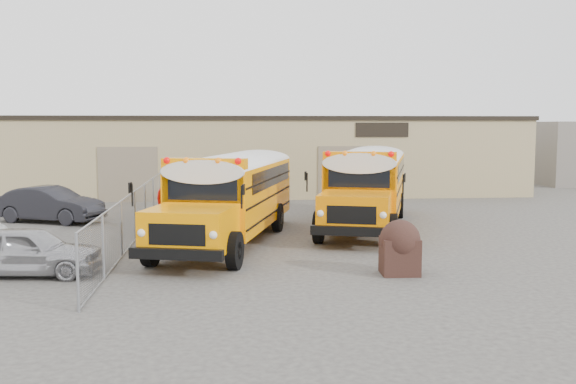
{
  "coord_description": "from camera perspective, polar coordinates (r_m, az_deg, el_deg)",
  "views": [
    {
      "loc": [
        -2.69,
        -20.32,
        4.15
      ],
      "look_at": [
        -0.34,
        4.04,
        1.6
      ],
      "focal_mm": 40.0,
      "sensor_mm": 36.0,
      "label": 1
    }
  ],
  "objects": [
    {
      "name": "warehouse",
      "position": [
        40.44,
        -1.69,
        3.43
      ],
      "size": [
        30.2,
        10.2,
        4.67
      ],
      "color": "#9D8E61",
      "rests_on": "ground"
    },
    {
      "name": "car_dark",
      "position": [
        29.35,
        -20.41,
        -1.04
      ],
      "size": [
        4.94,
        3.25,
        1.54
      ],
      "primitive_type": "imported",
      "rotation": [
        0.0,
        0.0,
        1.19
      ],
      "color": "black",
      "rests_on": "ground"
    },
    {
      "name": "car_silver",
      "position": [
        19.21,
        -22.12,
        -4.87
      ],
      "size": [
        4.2,
        2.04,
        1.38
      ],
      "primitive_type": "imported",
      "rotation": [
        0.0,
        0.0,
        1.47
      ],
      "color": "#A6A7AB",
      "rests_on": "ground"
    },
    {
      "name": "chainlink_fence",
      "position": [
        23.77,
        -13.46,
        -2.07
      ],
      "size": [
        0.07,
        18.07,
        1.81
      ],
      "color": "gray",
      "rests_on": "ground"
    },
    {
      "name": "tarp_bundle",
      "position": [
        18.19,
        9.91,
        -4.79
      ],
      "size": [
        1.13,
        1.13,
        1.54
      ],
      "color": "black",
      "rests_on": "ground"
    },
    {
      "name": "ground",
      "position": [
        20.91,
        2.01,
        -5.5
      ],
      "size": [
        120.0,
        120.0,
        0.0
      ],
      "primitive_type": "plane",
      "color": "#3F3D3A",
      "rests_on": "ground"
    },
    {
      "name": "school_bus_right",
      "position": [
        33.56,
        7.99,
        2.0
      ],
      "size": [
        5.84,
        11.34,
        3.23
      ],
      "color": "orange",
      "rests_on": "ground"
    },
    {
      "name": "school_bus_left",
      "position": [
        29.45,
        -1.83,
        1.45
      ],
      "size": [
        5.37,
        11.19,
        3.18
      ],
      "color": "#FF9300",
      "rests_on": "ground"
    }
  ]
}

